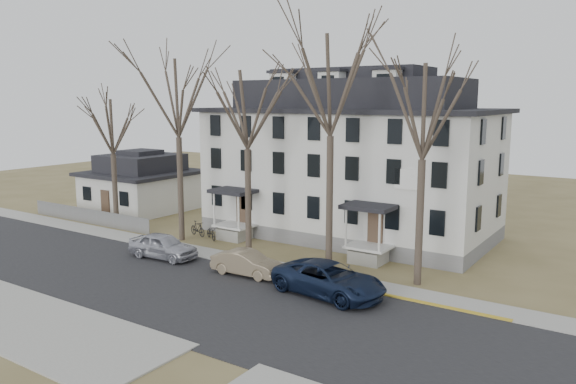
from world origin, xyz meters
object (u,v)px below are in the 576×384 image
Objects in this scene: small_house at (142,185)px; tree_mid_right at (424,105)px; car_tan at (247,264)px; tree_bungalow at (112,123)px; tree_mid_left at (247,104)px; car_navy at (329,280)px; tree_far_left at (177,92)px; bicycle_right at (198,229)px; car_silver at (163,246)px; bicycle_left at (211,233)px; boarding_house at (349,162)px; tree_center at (331,78)px.

tree_mid_right is at bearing -12.27° from small_house.
small_house is at bearing 59.93° from car_tan.
tree_mid_left is at bearing 0.00° from tree_bungalow.
tree_mid_left is 10.16m from car_tan.
car_tan is 0.70× the size of car_navy.
small_house is 0.63× the size of tree_far_left.
small_house is 4.81× the size of bicycle_right.
tree_mid_left is 1.00× the size of tree_mid_right.
car_silver is 2.52× the size of bicycle_left.
boarding_house is 14.26m from car_navy.
small_house reaches higher than car_silver.
tree_bungalow is at bearing 180.00° from tree_mid_left.
tree_mid_right is at bearing 0.00° from tree_bungalow.
car_silver is (13.42, -10.32, -1.46)m from small_house.
bicycle_right is (-8.74, -6.80, -4.84)m from boarding_house.
tree_mid_right is at bearing -79.69° from bicycle_right.
car_silver is at bearing -118.21° from boarding_house.
car_silver is at bearing -156.73° from tree_center.
boarding_house is at bearing 27.01° from tree_bungalow.
tree_mid_left reaches higher than small_house.
bicycle_right is at bearing 79.26° from tree_far_left.
small_house is at bearing 100.25° from bicycle_left.
tree_bungalow is 23.01m from car_navy.
tree_far_left is 17.52m from tree_mid_right.
tree_mid_right reaches higher than car_tan.
tree_far_left reaches higher than car_tan.
tree_mid_right reaches higher than tree_bungalow.
boarding_house is at bearing -14.15° from bicycle_left.
tree_center is at bearing -71.17° from car_silver.
tree_far_left reaches higher than tree_bungalow.
small_house is (-20.00, -1.96, -3.13)m from boarding_house.
car_navy is at bearing -16.36° from tree_far_left.
small_house is 22.39m from car_tan.
car_silver is at bearing -131.01° from tree_mid_left.
small_house is at bearing 150.61° from tree_far_left.
tree_bungalow is (4.00, -6.20, 5.87)m from small_house.
boarding_house is 1.63× the size of tree_mid_right.
bicycle_left is at bearing 33.28° from tree_far_left.
car_silver is at bearing -37.57° from small_house.
boarding_house is at bearing 5.59° from small_house.
tree_mid_left is 10.81m from bicycle_right.
tree_far_left is 1.08× the size of tree_mid_right.
boarding_house reaches higher than car_navy.
boarding_house reaches higher than car_tan.
car_navy is (8.42, -4.23, -8.76)m from tree_mid_left.
tree_mid_right is at bearing 0.00° from tree_mid_left.
boarding_house is 20.34m from small_house.
tree_center is at bearing -69.80° from boarding_house.
tree_mid_left is at bearing -73.34° from bicycle_left.
bicycle_right is (-11.74, 1.35, -10.54)m from tree_center.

